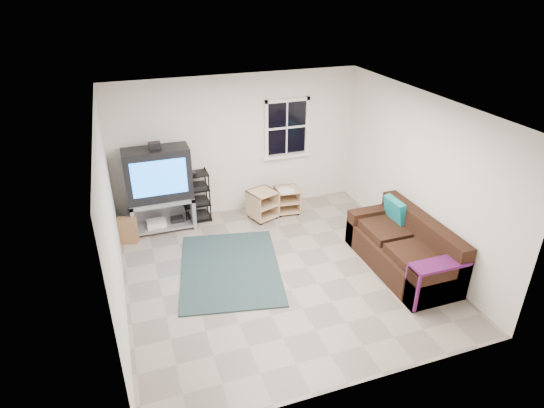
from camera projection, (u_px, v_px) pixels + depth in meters
name	position (u px, v px, depth m)	size (l,w,h in m)	color
room	(287.00, 131.00, 8.55)	(4.60, 4.62, 4.60)	gray
tv_unit	(159.00, 183.00, 7.87)	(1.11, 0.56, 1.63)	#98989F
av_rack	(196.00, 199.00, 8.35)	(0.49, 0.35, 0.97)	black
side_table_left	(261.00, 203.00, 8.50)	(0.59, 0.59, 0.55)	tan
side_table_right	(287.00, 198.00, 8.71)	(0.48, 0.48, 0.51)	tan
sofa	(404.00, 250.00, 7.02)	(0.89, 2.01, 0.92)	black
shag_rug	(230.00, 268.00, 7.11)	(1.51, 2.08, 0.02)	#311D15
paper_bag	(128.00, 230.00, 7.75)	(0.31, 0.20, 0.45)	olive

